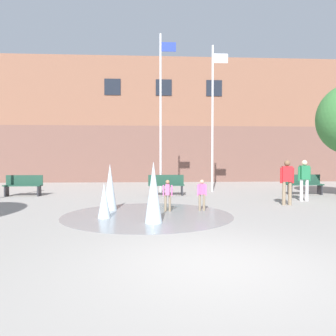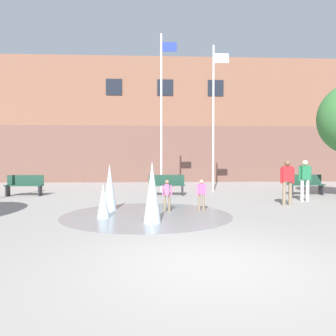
{
  "view_description": "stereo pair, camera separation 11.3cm",
  "coord_description": "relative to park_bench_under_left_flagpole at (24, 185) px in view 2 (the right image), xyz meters",
  "views": [
    {
      "loc": [
        -1.01,
        -5.02,
        1.66
      ],
      "look_at": [
        -0.32,
        7.01,
        1.3
      ],
      "focal_mm": 35.0,
      "sensor_mm": 36.0,
      "label": 1
    },
    {
      "loc": [
        -0.89,
        -5.03,
        1.66
      ],
      "look_at": [
        -0.32,
        7.01,
        1.3
      ],
      "focal_mm": 35.0,
      "sensor_mm": 36.0,
      "label": 2
    }
  ],
  "objects": [
    {
      "name": "ground_plane",
      "position": [
        6.54,
        -9.69,
        -0.48
      ],
      "size": [
        100.0,
        100.0,
        0.0
      ],
      "primitive_type": "plane",
      "color": "gray"
    },
    {
      "name": "library_building",
      "position": [
        6.54,
        10.94,
        3.86
      ],
      "size": [
        36.0,
        6.05,
        8.67
      ],
      "color": "brown",
      "rests_on": "ground"
    },
    {
      "name": "splash_fountain",
      "position": [
        5.02,
        -5.33,
        0.09
      ],
      "size": [
        4.95,
        4.95,
        1.58
      ],
      "color": "gray",
      "rests_on": "ground"
    },
    {
      "name": "park_bench_under_left_flagpole",
      "position": [
        0.0,
        0.0,
        0.0
      ],
      "size": [
        1.6,
        0.44,
        0.91
      ],
      "color": "#28282D",
      "rests_on": "ground"
    },
    {
      "name": "park_bench_center",
      "position": [
        6.29,
        -0.14,
        0.0
      ],
      "size": [
        1.6,
        0.44,
        0.91
      ],
      "color": "#28282D",
      "rests_on": "ground"
    },
    {
      "name": "park_bench_near_trashcan",
      "position": [
        12.6,
        -0.21,
        0.0
      ],
      "size": [
        1.6,
        0.44,
        0.91
      ],
      "color": "#28282D",
      "rests_on": "ground"
    },
    {
      "name": "adult_watching",
      "position": [
        11.54,
        -2.37,
        0.45
      ],
      "size": [
        0.5,
        0.24,
        1.59
      ],
      "rotation": [
        0.0,
        0.0,
        -3.03
      ],
      "color": "silver",
      "rests_on": "ground"
    },
    {
      "name": "child_running",
      "position": [
        7.2,
        -4.5,
        0.1
      ],
      "size": [
        0.31,
        0.22,
        0.99
      ],
      "rotation": [
        0.0,
        0.0,
        0.56
      ],
      "color": "#89755B",
      "rests_on": "ground"
    },
    {
      "name": "child_in_fountain",
      "position": [
        6.11,
        -4.58,
        0.1
      ],
      "size": [
        0.31,
        0.23,
        0.99
      ],
      "rotation": [
        0.0,
        0.0,
        -1.7
      ],
      "color": "#89755B",
      "rests_on": "ground"
    },
    {
      "name": "adult_near_bench",
      "position": [
        10.4,
        -3.45,
        0.45
      ],
      "size": [
        0.5,
        0.27,
        1.59
      ],
      "rotation": [
        0.0,
        0.0,
        2.94
      ],
      "color": "#89755B",
      "rests_on": "ground"
    },
    {
      "name": "flagpole_left",
      "position": [
        6.12,
        1.26,
        3.6
      ],
      "size": [
        0.8,
        0.1,
        7.67
      ],
      "color": "silver",
      "rests_on": "ground"
    },
    {
      "name": "flagpole_right",
      "position": [
        8.68,
        1.26,
        3.34
      ],
      "size": [
        0.8,
        0.1,
        7.17
      ],
      "color": "silver",
      "rests_on": "ground"
    }
  ]
}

